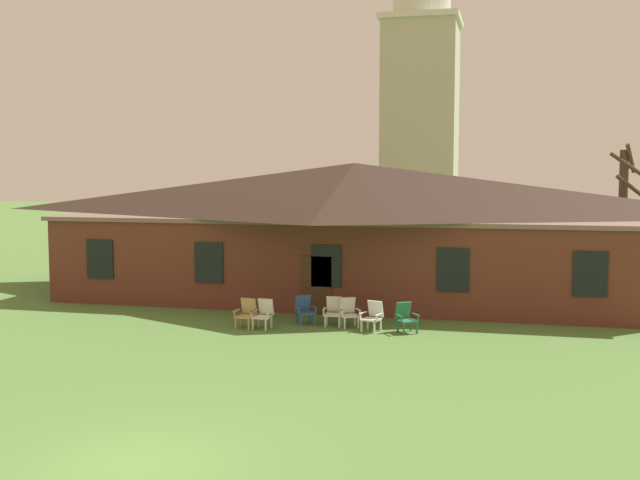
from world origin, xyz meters
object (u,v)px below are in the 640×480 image
at_px(lawn_chair_right_end, 349,312).
at_px(lawn_chair_under_eave, 406,317).
at_px(lawn_chair_far_side, 373,315).
at_px(lawn_chair_near_door, 264,313).
at_px(lawn_chair_middle, 334,311).
at_px(lawn_chair_by_porch, 247,313).
at_px(lawn_chair_left_end, 305,309).

bearing_deg(lawn_chair_right_end, lawn_chair_under_eave, -12.93).
height_order(lawn_chair_far_side, lawn_chair_under_eave, same).
bearing_deg(lawn_chair_right_end, lawn_chair_near_door, -160.70).
relative_size(lawn_chair_right_end, lawn_chair_far_side, 1.00).
height_order(lawn_chair_middle, lawn_chair_right_end, same).
distance_m(lawn_chair_by_porch, lawn_chair_left_end, 2.00).
height_order(lawn_chair_left_end, lawn_chair_far_side, same).
bearing_deg(lawn_chair_middle, lawn_chair_far_side, -20.19).
bearing_deg(lawn_chair_left_end, lawn_chair_under_eave, -9.09).
distance_m(lawn_chair_right_end, lawn_chair_under_eave, 1.99).
bearing_deg(lawn_chair_left_end, lawn_chair_far_side, -12.99).
distance_m(lawn_chair_left_end, lawn_chair_under_eave, 3.53).
bearing_deg(lawn_chair_under_eave, lawn_chair_near_door, -174.01).
height_order(lawn_chair_by_porch, lawn_chair_left_end, same).
distance_m(lawn_chair_middle, lawn_chair_far_side, 1.51).
height_order(lawn_chair_middle, lawn_chair_under_eave, same).
height_order(lawn_chair_by_porch, lawn_chair_far_side, same).
height_order(lawn_chair_left_end, lawn_chair_right_end, same).
distance_m(lawn_chair_near_door, lawn_chair_left_end, 1.52).
distance_m(lawn_chair_near_door, lawn_chair_under_eave, 4.62).
height_order(lawn_chair_by_porch, lawn_chair_near_door, same).
bearing_deg(lawn_chair_middle, lawn_chair_right_end, -7.82).
distance_m(lawn_chair_near_door, lawn_chair_middle, 2.34).
bearing_deg(lawn_chair_left_end, lawn_chair_right_end, -4.15).
xyz_separation_m(lawn_chair_left_end, lawn_chair_far_side, (2.43, -0.56, 0.00)).
xyz_separation_m(lawn_chair_by_porch, lawn_chair_left_end, (1.69, 1.07, 0.00)).
xyz_separation_m(lawn_chair_left_end, lawn_chair_right_end, (1.54, -0.11, 0.00)).
xyz_separation_m(lawn_chair_near_door, lawn_chair_left_end, (1.11, 1.04, 0.00)).
bearing_deg(lawn_chair_by_porch, lawn_chair_far_side, 7.06).
distance_m(lawn_chair_right_end, lawn_chair_far_side, 0.99).
bearing_deg(lawn_chair_middle, lawn_chair_by_porch, -159.07).
bearing_deg(lawn_chair_under_eave, lawn_chair_far_side, -179.85).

